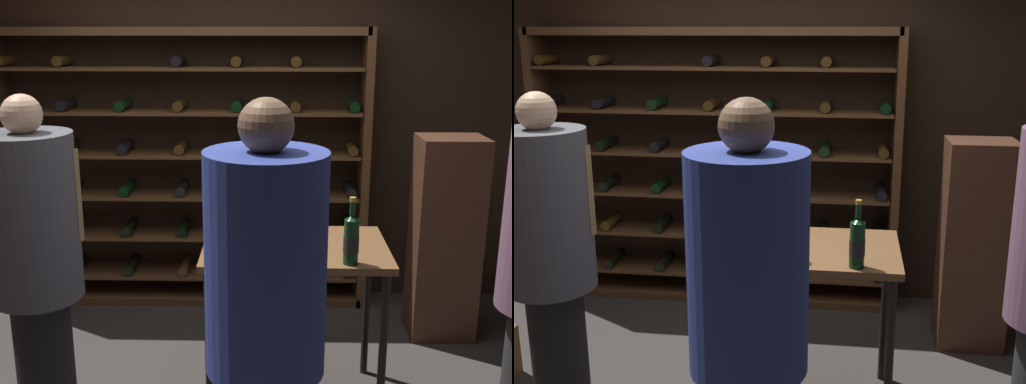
# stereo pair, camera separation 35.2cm
# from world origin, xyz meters

# --- Properties ---
(back_wall) EXTENTS (4.72, 0.10, 2.61)m
(back_wall) POSITION_xyz_m (0.00, 1.68, 1.30)
(back_wall) COLOR #332319
(back_wall) RESTS_ON ground
(wine_rack) EXTENTS (2.84, 0.32, 2.14)m
(wine_rack) POSITION_xyz_m (-0.39, 1.47, 1.06)
(wine_rack) COLOR brown
(wine_rack) RESTS_ON ground
(tasting_table) EXTENTS (1.02, 0.69, 0.96)m
(tasting_table) POSITION_xyz_m (0.45, 0.08, 0.85)
(tasting_table) COLOR brown
(tasting_table) RESTS_ON ground
(person_bystander_dark_jacket) EXTENTS (0.47, 0.47, 1.89)m
(person_bystander_dark_jacket) POSITION_xyz_m (0.29, -0.95, 1.04)
(person_bystander_dark_jacket) COLOR #2B2B2B
(person_bystander_dark_jacket) RESTS_ON ground
(person_bystander_red_print) EXTENTS (0.48, 0.47, 1.83)m
(person_bystander_red_print) POSITION_xyz_m (-0.89, -0.24, 1.01)
(person_bystander_red_print) COLOR black
(person_bystander_red_print) RESTS_ON ground
(display_cabinet) EXTENTS (0.44, 0.36, 1.43)m
(display_cabinet) POSITION_xyz_m (1.51, 0.94, 0.71)
(display_cabinet) COLOR #4C2D1E
(display_cabinet) RESTS_ON ground
(wine_bottle_gold_foil) EXTENTS (0.08, 0.08, 0.35)m
(wine_bottle_gold_foil) POSITION_xyz_m (0.72, -0.19, 1.09)
(wine_bottle_gold_foil) COLOR black
(wine_bottle_gold_foil) RESTS_ON tasting_table
(wine_bottle_red_label) EXTENTS (0.08, 0.08, 0.39)m
(wine_bottle_red_label) POSITION_xyz_m (0.23, 0.17, 1.11)
(wine_bottle_red_label) COLOR black
(wine_bottle_red_label) RESTS_ON tasting_table
(wine_glass_stemmed_left) EXTENTS (0.08, 0.08, 0.15)m
(wine_glass_stemmed_left) POSITION_xyz_m (0.42, -0.16, 1.07)
(wine_glass_stemmed_left) COLOR silver
(wine_glass_stemmed_left) RESTS_ON tasting_table
(wine_glass_stemmed_right) EXTENTS (0.08, 0.08, 0.16)m
(wine_glass_stemmed_right) POSITION_xyz_m (0.18, -0.04, 1.08)
(wine_glass_stemmed_right) COLOR silver
(wine_glass_stemmed_right) RESTS_ON tasting_table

